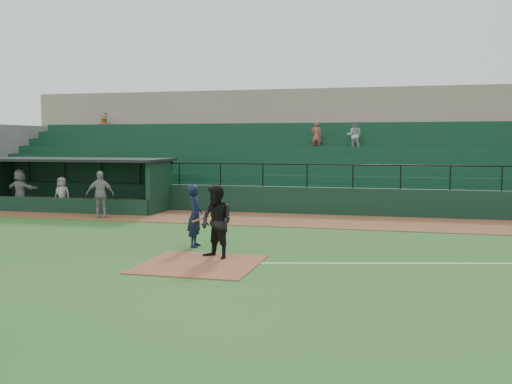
# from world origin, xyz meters

# --- Properties ---
(ground) EXTENTS (90.00, 90.00, 0.00)m
(ground) POSITION_xyz_m (0.00, 0.00, 0.00)
(ground) COLOR #26581C
(ground) RESTS_ON ground
(warning_track) EXTENTS (40.00, 4.00, 0.03)m
(warning_track) POSITION_xyz_m (0.00, 8.00, 0.01)
(warning_track) COLOR brown
(warning_track) RESTS_ON ground
(home_plate_dirt) EXTENTS (3.00, 3.00, 0.03)m
(home_plate_dirt) POSITION_xyz_m (0.00, -1.00, 0.01)
(home_plate_dirt) COLOR brown
(home_plate_dirt) RESTS_ON ground
(stadium_structure) EXTENTS (38.00, 13.08, 6.40)m
(stadium_structure) POSITION_xyz_m (-0.00, 16.46, 2.30)
(stadium_structure) COLOR black
(stadium_structure) RESTS_ON ground
(dugout) EXTENTS (8.90, 3.20, 2.42)m
(dugout) POSITION_xyz_m (-9.75, 9.56, 1.33)
(dugout) COLOR black
(dugout) RESTS_ON ground
(batter_at_plate) EXTENTS (1.07, 0.76, 1.91)m
(batter_at_plate) POSITION_xyz_m (-1.01, 1.45, 0.95)
(batter_at_plate) COLOR black
(batter_at_plate) RESTS_ON ground
(umpire) EXTENTS (1.24, 1.15, 2.04)m
(umpire) POSITION_xyz_m (0.20, -0.16, 1.02)
(umpire) COLOR black
(umpire) RESTS_ON ground
(dugout_player_a) EXTENTS (1.24, 0.84, 1.95)m
(dugout_player_a) POSITION_xyz_m (-7.15, 6.70, 1.00)
(dugout_player_a) COLOR gray
(dugout_player_a) RESTS_ON warning_track
(dugout_player_b) EXTENTS (0.79, 0.53, 1.59)m
(dugout_player_b) POSITION_xyz_m (-9.74, 7.96, 0.82)
(dugout_player_b) COLOR gray
(dugout_player_b) RESTS_ON warning_track
(dugout_player_c) EXTENTS (1.85, 0.91, 1.91)m
(dugout_player_c) POSITION_xyz_m (-12.03, 8.16, 0.99)
(dugout_player_c) COLOR gray
(dugout_player_c) RESTS_ON warning_track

